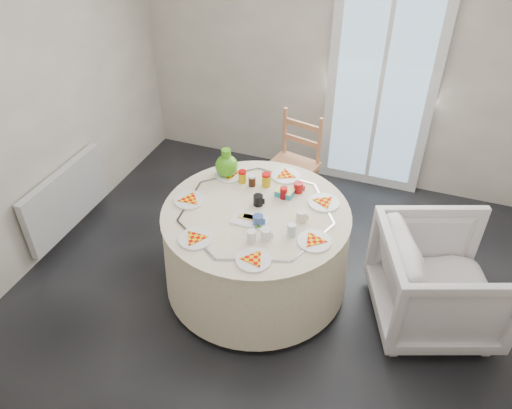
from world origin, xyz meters
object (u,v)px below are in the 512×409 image
(radiator, at_px, (66,199))
(green_pitcher, at_px, (226,161))
(armchair, at_px, (439,281))
(wooden_chair, at_px, (291,166))
(table, at_px, (256,248))

(radiator, height_order, green_pitcher, green_pitcher)
(armchair, bearing_deg, green_pitcher, 61.57)
(radiator, xyz_separation_m, wooden_chair, (1.72, 1.05, 0.09))
(armchair, xyz_separation_m, green_pitcher, (-1.73, 0.24, 0.48))
(table, bearing_deg, armchair, 4.98)
(radiator, distance_m, green_pitcher, 1.51)
(table, xyz_separation_m, armchair, (1.35, 0.12, 0.02))
(radiator, relative_size, table, 0.71)
(armchair, bearing_deg, radiator, 71.38)
(radiator, distance_m, table, 1.77)
(radiator, relative_size, wooden_chair, 1.06)
(table, xyz_separation_m, green_pitcher, (-0.38, 0.36, 0.49))
(wooden_chair, bearing_deg, armchair, -21.39)
(table, distance_m, wooden_chair, 1.08)
(radiator, distance_m, wooden_chair, 2.02)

